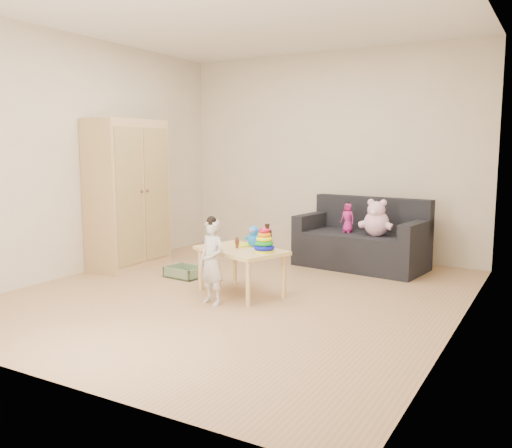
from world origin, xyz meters
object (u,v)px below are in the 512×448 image
Objects in this scene: sofa at (360,250)px; wardrobe at (128,194)px; toddler at (212,263)px; play_table at (241,271)px.

wardrobe is at bearing -144.44° from sofa.
toddler is at bearing -25.04° from wardrobe.
wardrobe is 2.28× the size of toddler.
play_table is (1.78, -0.39, -0.63)m from wardrobe.
sofa is 1.79m from play_table.
wardrobe is 1.93m from play_table.
play_table reaches higher than sofa.
toddler is at bearing -100.30° from sofa.
play_table is at bearing -12.50° from wardrobe.
wardrobe reaches higher than play_table.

